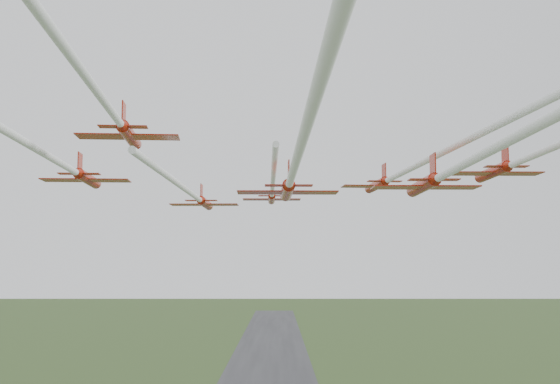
{
  "coord_description": "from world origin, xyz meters",
  "views": [
    {
      "loc": [
        3.98,
        -76.63,
        42.98
      ],
      "look_at": [
        4.18,
        2.48,
        51.61
      ],
      "focal_mm": 45.0,
      "sensor_mm": 36.0,
      "label": 1
    }
  ],
  "objects_px": {
    "jet_lead": "(272,189)",
    "jet_row3_right": "(530,157)",
    "jet_row3_left": "(54,159)",
    "jet_row3_mid": "(294,167)",
    "jet_row2_right": "(415,166)",
    "jet_row2_left": "(194,195)",
    "jet_row4_right": "(452,170)",
    "jet_row4_left": "(96,89)"
  },
  "relations": [
    {
      "from": "jet_lead",
      "to": "jet_row3_right",
      "type": "bearing_deg",
      "value": -49.76
    },
    {
      "from": "jet_lead",
      "to": "jet_row3_left",
      "type": "relative_size",
      "value": 0.92
    },
    {
      "from": "jet_row3_left",
      "to": "jet_row3_right",
      "type": "bearing_deg",
      "value": 3.67
    },
    {
      "from": "jet_row3_left",
      "to": "jet_row3_mid",
      "type": "distance_m",
      "value": 20.53
    },
    {
      "from": "jet_row2_right",
      "to": "jet_row3_left",
      "type": "bearing_deg",
      "value": -165.23
    },
    {
      "from": "jet_row2_left",
      "to": "jet_row4_right",
      "type": "distance_m",
      "value": 36.24
    },
    {
      "from": "jet_row2_right",
      "to": "jet_row3_mid",
      "type": "xyz_separation_m",
      "value": [
        -12.48,
        -16.79,
        -2.54
      ]
    },
    {
      "from": "jet_row3_left",
      "to": "jet_row4_left",
      "type": "distance_m",
      "value": 19.42
    },
    {
      "from": "jet_row3_left",
      "to": "jet_row3_right",
      "type": "distance_m",
      "value": 41.77
    },
    {
      "from": "jet_row3_left",
      "to": "jet_row4_right",
      "type": "relative_size",
      "value": 1.22
    },
    {
      "from": "jet_row2_right",
      "to": "jet_row4_right",
      "type": "distance_m",
      "value": 20.42
    },
    {
      "from": "jet_row3_mid",
      "to": "jet_row4_right",
      "type": "distance_m",
      "value": 11.66
    },
    {
      "from": "jet_row2_right",
      "to": "jet_row3_right",
      "type": "xyz_separation_m",
      "value": [
        9.1,
        -6.8,
        -0.13
      ]
    },
    {
      "from": "jet_row3_right",
      "to": "jet_row4_left",
      "type": "xyz_separation_m",
      "value": [
        -33.46,
        -22.69,
        0.34
      ]
    },
    {
      "from": "jet_row3_right",
      "to": "jet_row4_left",
      "type": "bearing_deg",
      "value": -146.83
    },
    {
      "from": "jet_row3_left",
      "to": "jet_row4_right",
      "type": "xyz_separation_m",
      "value": [
        31.03,
        -8.28,
        -2.1
      ]
    },
    {
      "from": "jet_lead",
      "to": "jet_row2_right",
      "type": "bearing_deg",
      "value": -55.24
    },
    {
      "from": "jet_row2_left",
      "to": "jet_row3_left",
      "type": "xyz_separation_m",
      "value": [
        -9.19,
        -20.62,
        0.87
      ]
    },
    {
      "from": "jet_row2_left",
      "to": "jet_row4_left",
      "type": "bearing_deg",
      "value": -90.58
    },
    {
      "from": "jet_row3_right",
      "to": "jet_row4_right",
      "type": "bearing_deg",
      "value": -129.04
    },
    {
      "from": "jet_row4_left",
      "to": "jet_row4_right",
      "type": "bearing_deg",
      "value": 17.92
    },
    {
      "from": "jet_row3_left",
      "to": "jet_row3_mid",
      "type": "height_order",
      "value": "jet_row3_left"
    },
    {
      "from": "jet_row3_left",
      "to": "jet_row3_mid",
      "type": "bearing_deg",
      "value": -17.24
    },
    {
      "from": "jet_row4_right",
      "to": "jet_row4_left",
      "type": "bearing_deg",
      "value": -158.75
    },
    {
      "from": "jet_row3_mid",
      "to": "jet_row4_left",
      "type": "xyz_separation_m",
      "value": [
        -11.88,
        -12.7,
        2.74
      ]
    },
    {
      "from": "jet_row3_right",
      "to": "jet_row4_left",
      "type": "height_order",
      "value": "jet_row3_right"
    },
    {
      "from": "jet_row3_mid",
      "to": "jet_row3_right",
      "type": "bearing_deg",
      "value": 23.69
    },
    {
      "from": "jet_row3_mid",
      "to": "jet_row3_right",
      "type": "distance_m",
      "value": 23.9
    },
    {
      "from": "jet_lead",
      "to": "jet_row4_left",
      "type": "relative_size",
      "value": 0.91
    },
    {
      "from": "jet_row2_left",
      "to": "jet_row3_mid",
      "type": "height_order",
      "value": "jet_row2_left"
    },
    {
      "from": "jet_lead",
      "to": "jet_row3_left",
      "type": "xyz_separation_m",
      "value": [
        -17.9,
        -31.92,
        -1.08
      ]
    },
    {
      "from": "jet_row3_mid",
      "to": "jet_row4_left",
      "type": "relative_size",
      "value": 1.18
    },
    {
      "from": "jet_row3_mid",
      "to": "jet_row4_left",
      "type": "bearing_deg",
      "value": -134.25
    },
    {
      "from": "jet_row3_left",
      "to": "jet_row2_right",
      "type": "bearing_deg",
      "value": 16.84
    },
    {
      "from": "jet_lead",
      "to": "jet_row2_right",
      "type": "distance_m",
      "value": 24.74
    },
    {
      "from": "jet_lead",
      "to": "jet_row3_mid",
      "type": "bearing_deg",
      "value": -87.92
    },
    {
      "from": "jet_row4_left",
      "to": "jet_row2_left",
      "type": "bearing_deg",
      "value": 83.98
    },
    {
      "from": "jet_row2_left",
      "to": "jet_row3_mid",
      "type": "bearing_deg",
      "value": -66.11
    },
    {
      "from": "jet_row2_left",
      "to": "jet_row3_right",
      "type": "relative_size",
      "value": 0.94
    },
    {
      "from": "jet_row2_left",
      "to": "jet_row3_right",
      "type": "bearing_deg",
      "value": -24.57
    },
    {
      "from": "jet_row3_left",
      "to": "jet_row4_left",
      "type": "height_order",
      "value": "jet_row4_left"
    },
    {
      "from": "jet_row2_left",
      "to": "jet_row3_left",
      "type": "relative_size",
      "value": 0.84
    }
  ]
}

